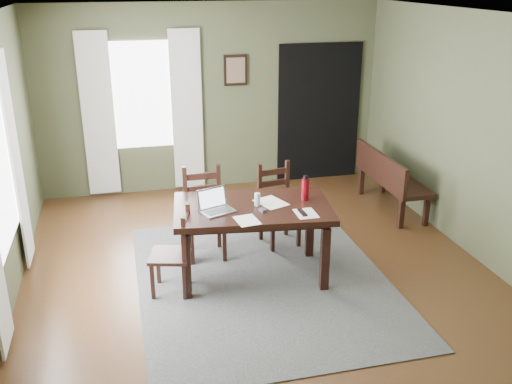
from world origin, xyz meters
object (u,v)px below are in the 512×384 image
object	(u,v)px
dining_table	(252,215)
laptop	(215,205)
bench	(389,176)
water_bottle	(305,189)
chair_end	(175,253)
chair_back_right	(278,206)
chair_back_left	(205,214)

from	to	relation	value
dining_table	laptop	size ratio (longest dim) A/B	4.37
bench	water_bottle	xyz separation A→B (m)	(-1.64, -1.33, 0.45)
dining_table	water_bottle	bearing A→B (deg)	10.28
dining_table	chair_end	bearing A→B (deg)	-163.40
dining_table	laptop	distance (m)	0.43
bench	water_bottle	world-z (taller)	water_bottle
chair_back_right	water_bottle	size ratio (longest dim) A/B	3.55
dining_table	chair_back_left	xyz separation A→B (m)	(-0.41, 0.62, -0.21)
chair_back_left	dining_table	bearing A→B (deg)	-55.70
water_bottle	chair_end	bearing A→B (deg)	-172.98
chair_back_left	water_bottle	size ratio (longest dim) A/B	3.78
chair_back_right	water_bottle	bearing A→B (deg)	-91.72
chair_end	water_bottle	distance (m)	1.51
dining_table	chair_back_left	size ratio (longest dim) A/B	1.67
bench	laptop	world-z (taller)	laptop
dining_table	chair_back_left	bearing A→B (deg)	130.66
chair_back_left	chair_back_right	bearing A→B (deg)	7.82
chair_back_left	bench	distance (m)	2.74
chair_end	water_bottle	bearing A→B (deg)	111.89
dining_table	bench	bearing A→B (deg)	38.44
dining_table	chair_back_right	distance (m)	0.91
chair_back_left	laptop	world-z (taller)	laptop
dining_table	chair_back_right	xyz separation A→B (m)	(0.49, 0.73, -0.24)
dining_table	bench	xyz separation A→B (m)	(2.22, 1.36, -0.23)
chair_back_left	bench	bearing A→B (deg)	16.32
water_bottle	chair_back_left	bearing A→B (deg)	149.43
chair_back_left	chair_back_right	distance (m)	0.91
chair_back_left	water_bottle	xyz separation A→B (m)	(0.99, -0.59, 0.44)
chair_back_left	bench	world-z (taller)	chair_back_left
chair_back_right	bench	world-z (taller)	chair_back_right
chair_end	bench	distance (m)	3.41
laptop	chair_back_right	bearing A→B (deg)	20.94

